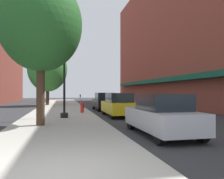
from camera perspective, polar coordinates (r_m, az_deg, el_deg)
ground_plane at (r=23.00m, az=-2.46°, el=-4.92°), size 90.00×90.00×0.00m
sidewalk_slab at (r=23.67m, az=-12.50°, el=-4.64°), size 4.80×50.00×0.12m
building_right_brick at (r=31.38m, az=16.95°, el=13.13°), size 6.80×40.00×18.37m
lamppost at (r=14.77m, az=-11.78°, el=5.11°), size 0.48×0.48×5.90m
fire_hydrant at (r=18.01m, az=-7.43°, el=-4.46°), size 0.33×0.26×0.79m
parking_meter_near at (r=25.80m, az=-7.91°, el=-2.33°), size 0.14×0.09×1.31m
tree_near at (r=29.73m, az=-15.74°, el=4.87°), size 4.84×4.84×7.22m
tree_mid at (r=12.10m, az=-17.31°, el=15.17°), size 4.01×4.01×7.23m
car_silver at (r=9.46m, az=12.23°, el=-6.23°), size 1.80×4.30×1.66m
car_yellow at (r=16.24m, az=1.67°, el=-3.87°), size 1.80×4.30×1.66m
car_black at (r=21.80m, az=-1.93°, el=-3.03°), size 1.80×4.30×1.66m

